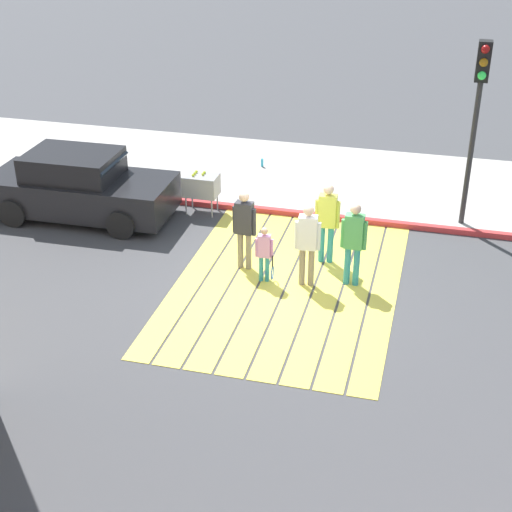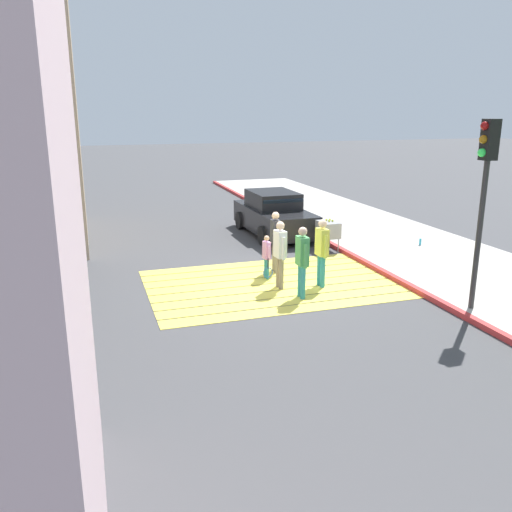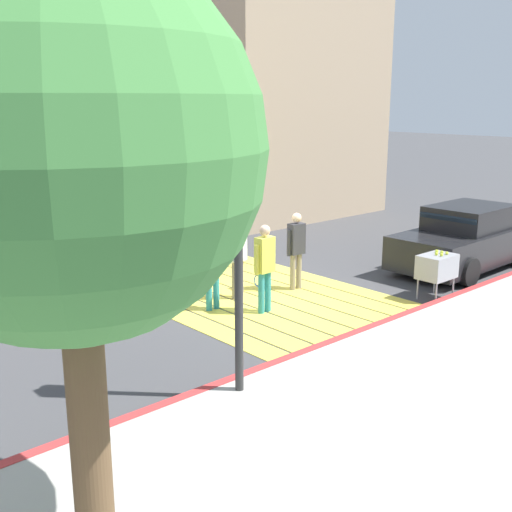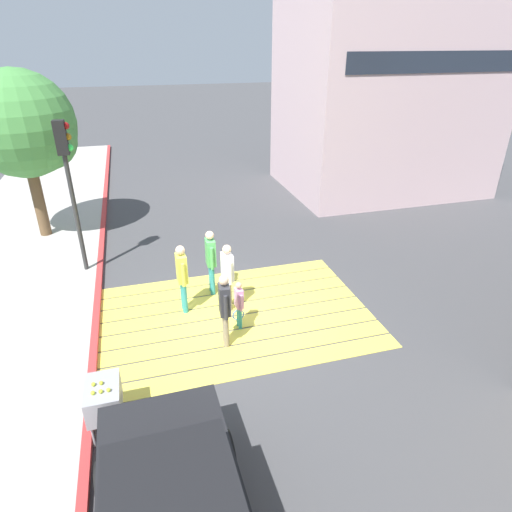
{
  "view_description": "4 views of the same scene",
  "coord_description": "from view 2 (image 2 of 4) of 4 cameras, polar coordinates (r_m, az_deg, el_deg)",
  "views": [
    {
      "loc": [
        12.83,
        2.69,
        7.59
      ],
      "look_at": [
        0.76,
        -0.44,
        0.99
      ],
      "focal_mm": 53.17,
      "sensor_mm": 36.0,
      "label": 1
    },
    {
      "loc": [
        4.44,
        12.55,
        4.42
      ],
      "look_at": [
        0.37,
        -0.15,
        0.75
      ],
      "focal_mm": 37.43,
      "sensor_mm": 36.0,
      "label": 2
    },
    {
      "loc": [
        -9.83,
        8.59,
        4.1
      ],
      "look_at": [
        -0.46,
        0.17,
        0.95
      ],
      "focal_mm": 44.18,
      "sensor_mm": 36.0,
      "label": 3
    },
    {
      "loc": [
        -1.96,
        -8.61,
        6.03
      ],
      "look_at": [
        0.69,
        0.67,
        1.21
      ],
      "focal_mm": 30.63,
      "sensor_mm": 36.0,
      "label": 4
    }
  ],
  "objects": [
    {
      "name": "tennis_ball_cart",
      "position": [
        17.35,
        7.71,
        2.84
      ],
      "size": [
        0.56,
        0.8,
        1.02
      ],
      "color": "#99999E",
      "rests_on": "ground"
    },
    {
      "name": "pedestrian_child_with_racket",
      "position": [
        14.26,
        1.15,
        0.11
      ],
      "size": [
        0.29,
        0.38,
        1.2
      ],
      "color": "teal",
      "rests_on": "ground"
    },
    {
      "name": "water_bottle",
      "position": [
        18.32,
        17.15,
        1.45
      ],
      "size": [
        0.07,
        0.07,
        0.22
      ],
      "primitive_type": "cylinder",
      "color": "#33A5BF",
      "rests_on": "sidewalk_west"
    },
    {
      "name": "pedestrian_teen_behind",
      "position": [
        14.81,
        2.08,
        2.01
      ],
      "size": [
        0.25,
        0.5,
        1.72
      ],
      "color": "gray",
      "rests_on": "ground"
    },
    {
      "name": "ground_plane",
      "position": [
        14.02,
        1.62,
        -3.01
      ],
      "size": [
        120.0,
        120.0,
        0.0
      ],
      "primitive_type": "plane",
      "color": "#424244"
    },
    {
      "name": "sidewalk_west",
      "position": [
        16.65,
        20.13,
        -0.77
      ],
      "size": [
        4.8,
        40.0,
        0.12
      ],
      "primitive_type": "cube",
      "color": "#ADA8A0",
      "rests_on": "ground"
    },
    {
      "name": "pedestrian_adult_side",
      "position": [
        13.43,
        2.58,
        0.66
      ],
      "size": [
        0.25,
        0.51,
        1.74
      ],
      "color": "gray",
      "rests_on": "ground"
    },
    {
      "name": "curb_painted",
      "position": [
        15.35,
        13.15,
        -1.53
      ],
      "size": [
        0.16,
        40.0,
        0.13
      ],
      "primitive_type": "cube",
      "color": "#BC3333",
      "rests_on": "ground"
    },
    {
      "name": "traffic_light_corner",
      "position": [
        12.31,
        23.24,
        7.69
      ],
      "size": [
        0.39,
        0.28,
        4.24
      ],
      "color": "#2D2D2D",
      "rests_on": "ground"
    },
    {
      "name": "pedestrian_adult_trailing",
      "position": [
        13.65,
        7.05,
        0.85
      ],
      "size": [
        0.24,
        0.51,
        1.76
      ],
      "color": "teal",
      "rests_on": "ground"
    },
    {
      "name": "crosswalk_stripes",
      "position": [
        14.02,
        1.62,
        -2.98
      ],
      "size": [
        6.4,
        4.35,
        0.01
      ],
      "color": "#EAD64C",
      "rests_on": "ground"
    },
    {
      "name": "car_parked_near_curb",
      "position": [
        19.42,
        1.93,
        4.42
      ],
      "size": [
        2.03,
        4.33,
        1.57
      ],
      "color": "black",
      "rests_on": "ground"
    },
    {
      "name": "pedestrian_adult_lead",
      "position": [
        12.74,
        4.95,
        -0.13
      ],
      "size": [
        0.23,
        0.51,
        1.76
      ],
      "color": "teal",
      "rests_on": "ground"
    }
  ]
}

